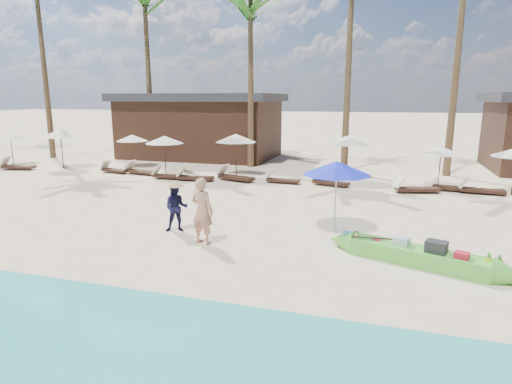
% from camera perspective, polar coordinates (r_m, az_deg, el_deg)
% --- Properties ---
extents(ground, '(240.00, 240.00, 0.00)m').
position_cam_1_polar(ground, '(11.47, -6.34, -8.14)').
color(ground, beige).
rests_on(ground, ground).
extents(wet_sand_strip, '(240.00, 4.50, 0.01)m').
position_cam_1_polar(wet_sand_strip, '(7.63, -22.28, -20.33)').
color(wet_sand_strip, tan).
rests_on(wet_sand_strip, ground).
extents(green_canoe, '(5.15, 2.09, 0.68)m').
position_cam_1_polar(green_canoe, '(11.35, 20.71, -7.90)').
color(green_canoe, '#57C53C').
rests_on(green_canoe, ground).
extents(tourist, '(0.77, 0.58, 1.89)m').
position_cam_1_polar(tourist, '(11.98, -7.17, -2.52)').
color(tourist, tan).
rests_on(tourist, ground).
extents(vendor_green, '(0.88, 0.79, 1.48)m').
position_cam_1_polar(vendor_green, '(13.25, -10.58, -2.11)').
color(vendor_green, '#131335').
rests_on(vendor_green, ground).
extents(blue_umbrella, '(2.03, 2.03, 2.19)m').
position_cam_1_polar(blue_umbrella, '(12.95, 10.71, 3.16)').
color(blue_umbrella, '#99999E').
rests_on(blue_umbrella, ground).
extents(resort_parasol_1, '(1.86, 1.86, 1.92)m').
position_cam_1_polar(resort_parasol_1, '(29.71, -29.93, 6.37)').
color(resort_parasol_1, '#382117').
rests_on(resort_parasol_1, ground).
extents(resort_parasol_2, '(2.21, 2.21, 2.27)m').
position_cam_1_polar(resort_parasol_2, '(27.08, -24.63, 7.15)').
color(resort_parasol_2, '#382117').
rests_on(resort_parasol_2, ground).
extents(lounger_2_left, '(2.00, 0.92, 0.65)m').
position_cam_1_polar(lounger_2_left, '(28.06, -29.33, 3.05)').
color(lounger_2_left, '#382117').
rests_on(lounger_2_left, ground).
extents(resort_parasol_3, '(1.85, 1.85, 1.90)m').
position_cam_1_polar(resort_parasol_3, '(26.36, -16.19, 6.93)').
color(resort_parasol_3, '#382117').
rests_on(resort_parasol_3, ground).
extents(lounger_3_left, '(1.79, 0.83, 0.59)m').
position_cam_1_polar(lounger_3_left, '(24.73, -18.45, 2.90)').
color(lounger_3_left, '#382117').
rests_on(lounger_3_left, ground).
extents(lounger_3_right, '(1.94, 0.86, 0.64)m').
position_cam_1_polar(lounger_3_right, '(23.82, -15.25, 2.80)').
color(lounger_3_right, '#382117').
rests_on(lounger_3_right, ground).
extents(resort_parasol_4, '(2.02, 2.02, 2.08)m').
position_cam_1_polar(resort_parasol_4, '(23.08, -12.10, 6.83)').
color(resort_parasol_4, '#382117').
rests_on(resort_parasol_4, ground).
extents(lounger_4_left, '(1.77, 0.60, 0.59)m').
position_cam_1_polar(lounger_4_left, '(22.09, -11.71, 2.21)').
color(lounger_4_left, '#382117').
rests_on(lounger_4_left, ground).
extents(lounger_4_right, '(1.87, 0.74, 0.62)m').
position_cam_1_polar(lounger_4_right, '(21.40, -8.32, 2.04)').
color(lounger_4_right, '#382117').
rests_on(lounger_4_right, ground).
extents(resort_parasol_5, '(2.14, 2.14, 2.20)m').
position_cam_1_polar(resort_parasol_5, '(22.34, -2.70, 7.20)').
color(resort_parasol_5, '#382117').
rests_on(resort_parasol_5, ground).
extents(lounger_5_left, '(2.07, 1.17, 0.67)m').
position_cam_1_polar(lounger_5_left, '(21.21, -2.98, 2.11)').
color(lounger_5_left, '#382117').
rests_on(lounger_5_left, ground).
extents(resort_parasol_6, '(2.14, 2.14, 2.20)m').
position_cam_1_polar(resort_parasol_6, '(21.79, 12.10, 6.80)').
color(resort_parasol_6, '#382117').
rests_on(resort_parasol_6, ground).
extents(lounger_6_left, '(1.71, 0.58, 0.57)m').
position_cam_1_polar(lounger_6_left, '(20.63, 3.34, 1.72)').
color(lounger_6_left, '#382117').
rests_on(lounger_6_left, ground).
extents(lounger_6_right, '(1.86, 0.97, 0.60)m').
position_cam_1_polar(lounger_6_right, '(20.29, 9.62, 1.41)').
color(lounger_6_right, '#382117').
rests_on(lounger_6_right, ground).
extents(resort_parasol_7, '(1.84, 1.84, 1.89)m').
position_cam_1_polar(resort_parasol_7, '(21.02, 23.46, 5.10)').
color(resort_parasol_7, '#382117').
rests_on(resort_parasol_7, ground).
extents(lounger_7_left, '(2.00, 1.10, 0.65)m').
position_cam_1_polar(lounger_7_left, '(19.70, 20.34, 0.53)').
color(lounger_7_left, '#382117').
rests_on(lounger_7_left, ground).
extents(lounger_7_right, '(1.89, 0.77, 0.62)m').
position_cam_1_polar(lounger_7_right, '(20.67, 24.48, 0.68)').
color(lounger_7_right, '#382117').
rests_on(lounger_7_right, ground).
extents(lounger_8_left, '(1.86, 0.66, 0.62)m').
position_cam_1_polar(lounger_8_left, '(20.63, 27.63, 0.35)').
color(lounger_8_left, '#382117').
rests_on(lounger_8_left, ground).
extents(palm_2, '(2.08, 2.08, 11.33)m').
position_cam_1_polar(palm_2, '(29.42, -14.56, 22.16)').
color(palm_2, brown).
rests_on(palm_2, ground).
extents(palm_3, '(2.08, 2.08, 10.52)m').
position_cam_1_polar(palm_3, '(25.72, -0.74, 22.64)').
color(palm_3, brown).
rests_on(palm_3, ground).
extents(pavilion_west, '(10.80, 6.60, 4.30)m').
position_cam_1_polar(pavilion_west, '(30.05, -7.36, 8.84)').
color(pavilion_west, '#382117').
rests_on(pavilion_west, ground).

